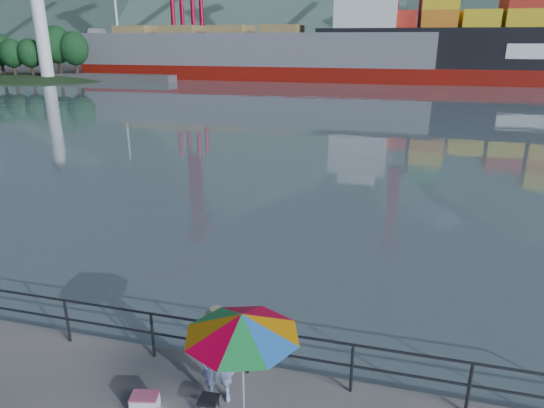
% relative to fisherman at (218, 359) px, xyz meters
% --- Properties ---
extents(harbor_water, '(500.00, 280.00, 0.00)m').
position_rel_fisherman_xyz_m(harbor_water, '(-2.74, 129.11, -0.86)').
color(harbor_water, slate).
rests_on(harbor_water, ground).
extents(far_dock, '(200.00, 40.00, 0.40)m').
position_rel_fisherman_xyz_m(far_dock, '(7.26, 92.11, -0.86)').
color(far_dock, '#514F4C').
rests_on(far_dock, ground).
extents(guardrail, '(22.00, 0.06, 1.03)m').
position_rel_fisherman_xyz_m(guardrail, '(-2.74, 0.81, -0.34)').
color(guardrail, '#2D3033').
rests_on(guardrail, ground).
extents(lighthouse_islet, '(48.00, 26.40, 19.20)m').
position_rel_fisherman_xyz_m(lighthouse_islet, '(-57.71, 61.11, -0.60)').
color(lighthouse_islet, '#263F1E').
rests_on(lighthouse_islet, ground).
extents(fisherman, '(0.73, 0.59, 1.71)m').
position_rel_fisherman_xyz_m(fisherman, '(0.00, 0.00, 0.00)').
color(fisherman, navy).
rests_on(fisherman, ground).
extents(beach_umbrella, '(1.95, 1.95, 2.24)m').
position_rel_fisherman_xyz_m(beach_umbrella, '(0.67, -0.63, 1.19)').
color(beach_umbrella, white).
rests_on(beach_umbrella, ground).
extents(folding_stool, '(0.36, 0.36, 0.22)m').
position_rel_fisherman_xyz_m(folding_stool, '(-0.09, -0.30, -0.74)').
color(folding_stool, black).
rests_on(folding_stool, ground).
extents(cooler_bag, '(0.52, 0.40, 0.27)m').
position_rel_fisherman_xyz_m(cooler_bag, '(-1.17, -0.59, -0.72)').
color(cooler_bag, white).
rests_on(cooler_bag, ground).
extents(fishing_rod, '(0.70, 1.51, 1.16)m').
position_rel_fisherman_xyz_m(fishing_rod, '(-0.02, 1.07, -0.86)').
color(fishing_rod, black).
rests_on(fishing_rod, ground).
extents(bulk_carrier, '(57.85, 10.01, 14.50)m').
position_rel_fisherman_xyz_m(bulk_carrier, '(-20.23, 73.05, 3.18)').
color(bulk_carrier, maroon).
rests_on(bulk_carrier, ground).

